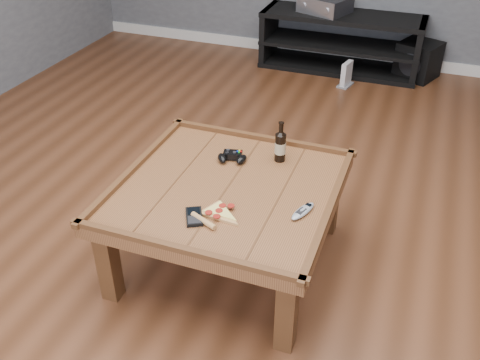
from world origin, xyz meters
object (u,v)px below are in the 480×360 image
(game_controller, at_px, (232,157))
(smartphone, at_px, (194,217))
(remote_control, at_px, (303,211))
(media_console, at_px, (341,43))
(pizza_slice, at_px, (217,214))
(av_receiver, at_px, (325,4))
(game_console, at_px, (346,75))
(coffee_table, at_px, (228,197))
(subwoofer, at_px, (418,60))
(beer_bottle, at_px, (280,145))

(game_controller, relative_size, smartphone, 1.12)
(smartphone, xyz_separation_m, remote_control, (0.43, 0.20, 0.00))
(media_console, distance_m, remote_control, 2.86)
(smartphone, bearing_deg, pizza_slice, 4.48)
(pizza_slice, relative_size, av_receiver, 0.60)
(remote_control, bearing_deg, game_console, 115.13)
(coffee_table, relative_size, av_receiver, 2.16)
(media_console, bearing_deg, coffee_table, -90.00)
(game_controller, xyz_separation_m, remote_control, (0.44, -0.30, -0.01))
(smartphone, height_order, av_receiver, av_receiver)
(coffee_table, distance_m, subwoofer, 2.89)
(media_console, height_order, remote_control, media_console)
(game_controller, height_order, game_console, game_controller)
(coffee_table, relative_size, remote_control, 6.26)
(coffee_table, bearing_deg, smartphone, -100.22)
(beer_bottle, xyz_separation_m, pizza_slice, (-0.12, -0.53, -0.08))
(subwoofer, bearing_deg, beer_bottle, -79.85)
(remote_control, bearing_deg, smartphone, -135.94)
(beer_bottle, bearing_deg, pizza_slice, -102.99)
(remote_control, height_order, av_receiver, av_receiver)
(coffee_table, relative_size, smartphone, 7.13)
(media_console, relative_size, subwoofer, 3.44)
(remote_control, height_order, game_console, remote_control)
(coffee_table, bearing_deg, remote_control, -11.07)
(remote_control, distance_m, subwoofer, 2.90)
(subwoofer, bearing_deg, game_controller, -84.14)
(coffee_table, distance_m, pizza_slice, 0.23)
(subwoofer, bearing_deg, pizza_slice, -80.05)
(media_console, bearing_deg, game_controller, -91.48)
(smartphone, bearing_deg, coffee_table, 51.98)
(smartphone, distance_m, remote_control, 0.47)
(beer_bottle, distance_m, smartphone, 0.63)
(media_console, relative_size, smartphone, 9.70)
(pizza_slice, distance_m, subwoofer, 3.10)
(smartphone, relative_size, subwoofer, 0.36)
(media_console, xyz_separation_m, av_receiver, (-0.17, -0.00, 0.32))
(game_controller, distance_m, pizza_slice, 0.46)
(beer_bottle, height_order, game_controller, beer_bottle)
(pizza_slice, relative_size, subwoofer, 0.70)
(game_controller, bearing_deg, beer_bottle, 8.29)
(beer_bottle, distance_m, remote_control, 0.45)
(pizza_slice, height_order, av_receiver, av_receiver)
(media_console, bearing_deg, av_receiver, -178.41)
(remote_control, bearing_deg, game_controller, 165.25)
(pizza_slice, relative_size, smartphone, 1.97)
(coffee_table, relative_size, game_controller, 6.36)
(pizza_slice, xyz_separation_m, game_console, (0.10, 2.61, -0.36))
(beer_bottle, height_order, remote_control, beer_bottle)
(subwoofer, bearing_deg, coffee_table, -81.64)
(beer_bottle, bearing_deg, smartphone, -109.43)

